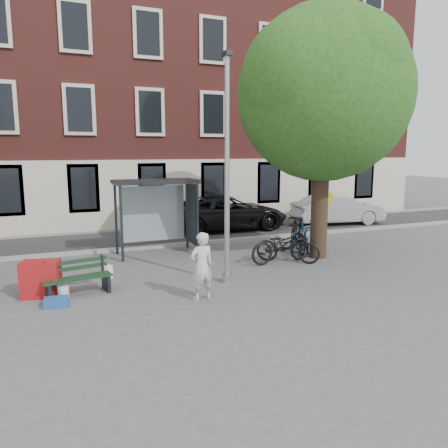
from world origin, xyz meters
TOP-DOWN VIEW (x-y plane):
  - ground at (0.00, 0.00)m, footprint 90.00×90.00m
  - road at (0.00, 7.00)m, footprint 40.00×4.00m
  - curb_near at (0.00, 5.00)m, footprint 40.00×0.25m
  - curb_far at (0.00, 9.00)m, footprint 40.00×0.25m
  - building_row at (0.00, 13.00)m, footprint 30.00×8.00m
  - lamppost at (0.00, 0.00)m, footprint 0.28×0.35m
  - tree_right at (4.01, 1.38)m, footprint 5.76×5.60m
  - bus_shelter at (-0.61, 4.11)m, footprint 2.85×1.45m
  - painter at (-1.11, -1.07)m, footprint 0.66×0.47m
  - bench at (-3.91, 0.43)m, footprint 1.76×0.86m
  - bike_a at (2.46, 1.32)m, footprint 2.30×0.97m
  - bike_b at (4.21, 2.48)m, footprint 1.92×1.00m
  - bike_c at (2.68, 1.28)m, footprint 2.08×1.85m
  - bike_d at (3.76, 2.42)m, footprint 1.23×2.18m
  - car_dark at (3.15, 7.60)m, footprint 5.70×2.71m
  - car_silver at (8.79, 6.90)m, footprint 4.65×2.15m
  - red_stand at (-4.76, 0.67)m, footprint 1.02×0.80m
  - blue_crate at (-4.44, -0.23)m, footprint 0.58×0.44m
  - bucket_b at (-3.00, 1.65)m, footprint 0.33×0.33m
  - bucket_c at (-4.27, 0.23)m, footprint 0.36×0.36m
  - notice_sign at (5.29, 2.89)m, footprint 0.34×0.17m

SIDE VIEW (x-z plane):
  - ground at x=0.00m, z-range 0.00..0.00m
  - road at x=0.00m, z-range 0.00..0.01m
  - curb_near at x=0.00m, z-range 0.00..0.12m
  - curb_far at x=0.00m, z-range 0.00..0.12m
  - blue_crate at x=-4.44m, z-range 0.00..0.20m
  - bucket_b at x=-3.00m, z-range 0.00..0.36m
  - bucket_c at x=-4.27m, z-range 0.00..0.36m
  - bench at x=-3.91m, z-range -0.03..0.83m
  - red_stand at x=-4.76m, z-range 0.00..0.90m
  - bike_c at x=2.68m, z-range 0.00..1.09m
  - bike_b at x=4.21m, z-range 0.00..1.11m
  - bike_a at x=2.46m, z-range 0.00..1.18m
  - bike_d at x=3.76m, z-range 0.00..1.26m
  - car_silver at x=8.79m, z-range 0.00..1.48m
  - car_dark at x=3.15m, z-range 0.00..1.57m
  - painter at x=-1.11m, z-range 0.00..1.68m
  - notice_sign at x=5.29m, z-range 0.49..2.55m
  - bus_shelter at x=-0.61m, z-range 0.61..3.23m
  - lamppost at x=0.00m, z-range -0.27..5.84m
  - tree_right at x=4.01m, z-range 1.52..9.72m
  - building_row at x=0.00m, z-range 0.00..14.00m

